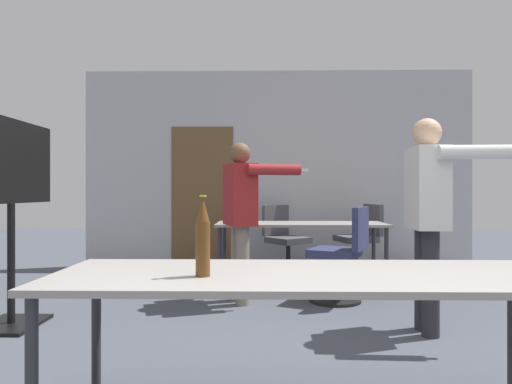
{
  "coord_description": "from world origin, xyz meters",
  "views": [
    {
      "loc": [
        -0.2,
        -1.5,
        1.1
      ],
      "look_at": [
        -0.26,
        2.29,
        1.1
      ],
      "focal_mm": 32.0,
      "sensor_mm": 36.0,
      "label": 1
    }
  ],
  "objects_px": {
    "person_left_plaid": "(429,204)",
    "office_chair_far_right": "(361,241)",
    "beer_bottle": "(203,238)",
    "person_near_casual": "(241,207)",
    "office_chair_near_pushed": "(342,257)",
    "office_chair_side_rolled": "(284,242)",
    "tv_screen": "(11,192)"
  },
  "relations": [
    {
      "from": "tv_screen",
      "to": "office_chair_far_right",
      "type": "xyz_separation_m",
      "value": [
        3.37,
        2.44,
        -0.66
      ]
    },
    {
      "from": "person_left_plaid",
      "to": "beer_bottle",
      "type": "distance_m",
      "value": 2.22
    },
    {
      "from": "tv_screen",
      "to": "beer_bottle",
      "type": "bearing_deg",
      "value": -133.15
    },
    {
      "from": "person_left_plaid",
      "to": "office_chair_side_rolled",
      "type": "bearing_deg",
      "value": -156.46
    },
    {
      "from": "office_chair_far_right",
      "to": "beer_bottle",
      "type": "xyz_separation_m",
      "value": [
        -1.57,
        -4.13,
        0.46
      ]
    },
    {
      "from": "person_near_casual",
      "to": "person_left_plaid",
      "type": "bearing_deg",
      "value": 39.2
    },
    {
      "from": "tv_screen",
      "to": "office_chair_side_rolled",
      "type": "distance_m",
      "value": 3.47
    },
    {
      "from": "person_left_plaid",
      "to": "office_chair_far_right",
      "type": "bearing_deg",
      "value": -178.17
    },
    {
      "from": "tv_screen",
      "to": "office_chair_side_rolled",
      "type": "bearing_deg",
      "value": -43.62
    },
    {
      "from": "person_near_casual",
      "to": "office_chair_far_right",
      "type": "bearing_deg",
      "value": 117.75
    },
    {
      "from": "person_near_casual",
      "to": "office_chair_near_pushed",
      "type": "relative_size",
      "value": 1.67
    },
    {
      "from": "tv_screen",
      "to": "person_near_casual",
      "type": "height_order",
      "value": "tv_screen"
    },
    {
      "from": "office_chair_near_pushed",
      "to": "beer_bottle",
      "type": "height_order",
      "value": "beer_bottle"
    },
    {
      "from": "person_left_plaid",
      "to": "office_chair_side_rolled",
      "type": "relative_size",
      "value": 1.83
    },
    {
      "from": "office_chair_far_right",
      "to": "beer_bottle",
      "type": "relative_size",
      "value": 2.61
    },
    {
      "from": "office_chair_near_pushed",
      "to": "office_chair_far_right",
      "type": "distance_m",
      "value": 1.66
    },
    {
      "from": "person_near_casual",
      "to": "office_chair_near_pushed",
      "type": "bearing_deg",
      "value": 72.94
    },
    {
      "from": "office_chair_far_right",
      "to": "office_chair_side_rolled",
      "type": "bearing_deg",
      "value": 72.84
    },
    {
      "from": "tv_screen",
      "to": "person_near_casual",
      "type": "xyz_separation_m",
      "value": [
        1.84,
        0.84,
        -0.15
      ]
    },
    {
      "from": "person_near_casual",
      "to": "office_chair_far_right",
      "type": "distance_m",
      "value": 2.27
    },
    {
      "from": "office_chair_near_pushed",
      "to": "beer_bottle",
      "type": "bearing_deg",
      "value": -176.75
    },
    {
      "from": "person_near_casual",
      "to": "office_chair_near_pushed",
      "type": "distance_m",
      "value": 1.12
    },
    {
      "from": "office_chair_side_rolled",
      "to": "beer_bottle",
      "type": "distance_m",
      "value": 4.21
    },
    {
      "from": "person_left_plaid",
      "to": "office_chair_far_right",
      "type": "xyz_separation_m",
      "value": [
        0.01,
        2.55,
        -0.57
      ]
    },
    {
      "from": "person_left_plaid",
      "to": "beer_bottle",
      "type": "xyz_separation_m",
      "value": [
        -1.55,
        -1.58,
        -0.11
      ]
    },
    {
      "from": "office_chair_side_rolled",
      "to": "office_chair_far_right",
      "type": "height_order",
      "value": "office_chair_far_right"
    },
    {
      "from": "person_near_casual",
      "to": "office_chair_side_rolled",
      "type": "distance_m",
      "value": 1.78
    },
    {
      "from": "beer_bottle",
      "to": "office_chair_side_rolled",
      "type": "bearing_deg",
      "value": 82.54
    },
    {
      "from": "office_chair_side_rolled",
      "to": "office_chair_far_right",
      "type": "bearing_deg",
      "value": 139.78
    },
    {
      "from": "person_left_plaid",
      "to": "person_near_casual",
      "type": "xyz_separation_m",
      "value": [
        -1.51,
        0.95,
        -0.06
      ]
    },
    {
      "from": "person_left_plaid",
      "to": "office_chair_far_right",
      "type": "distance_m",
      "value": 2.61
    },
    {
      "from": "office_chair_near_pushed",
      "to": "person_near_casual",
      "type": "bearing_deg",
      "value": 117.2
    }
  ]
}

